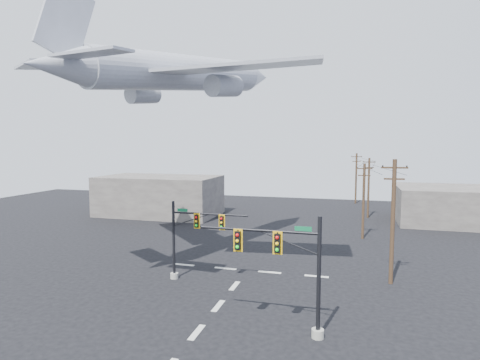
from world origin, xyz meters
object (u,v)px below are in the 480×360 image
(signal_mast_far, at_px, (189,238))
(signal_mast_near, at_px, (291,271))
(utility_pole_a, at_px, (393,219))
(utility_pole_c, at_px, (369,187))
(utility_pole_b, at_px, (364,200))
(utility_pole_d, at_px, (356,177))
(airliner, at_px, (182,74))

(signal_mast_far, bearing_deg, signal_mast_near, -37.52)
(signal_mast_far, relative_size, utility_pole_a, 0.67)
(utility_pole_a, bearing_deg, signal_mast_far, -170.33)
(utility_pole_c, bearing_deg, signal_mast_near, -110.09)
(utility_pole_b, bearing_deg, utility_pole_a, -87.99)
(signal_mast_near, height_order, utility_pole_c, utility_pole_c)
(utility_pole_a, xyz_separation_m, utility_pole_c, (-0.62, 29.04, -0.49))
(signal_mast_near, distance_m, utility_pole_d, 54.01)
(signal_mast_near, height_order, utility_pole_b, utility_pole_b)
(utility_pole_b, bearing_deg, utility_pole_d, 86.45)
(utility_pole_a, bearing_deg, utility_pole_c, 88.35)
(signal_mast_far, height_order, airliner, airliner)
(utility_pole_d, bearing_deg, utility_pole_c, -91.99)
(signal_mast_far, distance_m, utility_pole_c, 35.89)
(signal_mast_near, xyz_separation_m, utility_pole_d, (4.20, 53.83, 1.03))
(utility_pole_c, relative_size, airliner, 0.32)
(utility_pole_a, bearing_deg, signal_mast_near, -124.07)
(signal_mast_near, height_order, utility_pole_d, utility_pole_d)
(utility_pole_b, height_order, airliner, airliner)
(signal_mast_near, height_order, utility_pole_a, utility_pole_a)
(utility_pole_b, distance_m, airliner, 25.12)
(signal_mast_near, distance_m, utility_pole_b, 26.15)
(utility_pole_a, xyz_separation_m, utility_pole_b, (-1.74, 15.09, -0.57))
(signal_mast_near, bearing_deg, airliner, 135.52)
(utility_pole_b, relative_size, utility_pole_d, 0.95)
(utility_pole_d, bearing_deg, signal_mast_far, -114.58)
(utility_pole_b, distance_m, utility_pole_d, 28.12)
(signal_mast_near, distance_m, airliner, 20.98)
(signal_mast_far, relative_size, utility_pole_b, 0.75)
(utility_pole_c, bearing_deg, utility_pole_d, 84.73)
(utility_pole_c, bearing_deg, signal_mast_far, -126.64)
(signal_mast_far, xyz_separation_m, utility_pole_d, (13.49, 46.70, 1.38))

